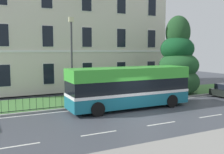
# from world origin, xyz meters

# --- Properties ---
(ground_plane) EXTENTS (60.00, 56.00, 0.18)m
(ground_plane) POSITION_xyz_m (0.00, 0.95, -0.02)
(ground_plane) COLOR #3F434B
(georgian_townhouse) EXTENTS (19.98, 9.10, 13.11)m
(georgian_townhouse) POSITION_xyz_m (-0.01, 15.15, 6.70)
(georgian_townhouse) COLOR beige
(georgian_townhouse) RESTS_ON ground_plane
(iron_verge_railing) EXTENTS (17.73, 0.04, 0.97)m
(iron_verge_railing) POSITION_xyz_m (-0.01, 4.40, 0.62)
(iron_verge_railing) COLOR black
(iron_verge_railing) RESTS_ON ground_plane
(evergreen_tree) EXTENTS (4.41, 4.41, 7.92)m
(evergreen_tree) POSITION_xyz_m (7.77, 6.03, 2.95)
(evergreen_tree) COLOR #423328
(evergreen_tree) RESTS_ON ground_plane
(single_decker_bus) EXTENTS (9.31, 2.64, 3.06)m
(single_decker_bus) POSITION_xyz_m (0.30, 2.54, 1.61)
(single_decker_bus) COLOR #18677D
(single_decker_bus) RESTS_ON ground_plane
(street_lamp_post) EXTENTS (0.36, 0.24, 6.65)m
(street_lamp_post) POSITION_xyz_m (-3.38, 4.87, 3.93)
(street_lamp_post) COLOR #333338
(street_lamp_post) RESTS_ON ground_plane
(litter_bin) EXTENTS (0.50, 0.50, 1.04)m
(litter_bin) POSITION_xyz_m (0.13, 5.15, 0.64)
(litter_bin) COLOR #23472D
(litter_bin) RESTS_ON ground_plane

